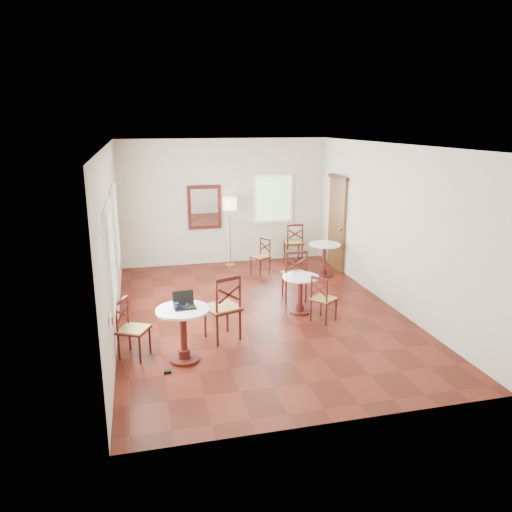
{
  "coord_description": "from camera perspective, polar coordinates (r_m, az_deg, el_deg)",
  "views": [
    {
      "loc": [
        -2.06,
        -8.16,
        3.38
      ],
      "look_at": [
        0.0,
        0.3,
        1.0
      ],
      "focal_mm": 34.63,
      "sensor_mm": 36.0,
      "label": 1
    }
  ],
  "objects": [
    {
      "name": "laptop",
      "position": [
        7.17,
        -8.31,
        -5.44
      ],
      "size": [
        0.32,
        0.28,
        0.22
      ],
      "rotation": [
        0.0,
        0.0,
        0.08
      ],
      "color": "black",
      "rests_on": "cafe_table_near"
    },
    {
      "name": "navy_mug",
      "position": [
        7.09,
        -9.18,
        -5.74
      ],
      "size": [
        0.13,
        0.08,
        0.1
      ],
      "color": "#101935",
      "rests_on": "cafe_table_near"
    },
    {
      "name": "water_glass",
      "position": [
        7.07,
        -7.93,
        -5.79
      ],
      "size": [
        0.06,
        0.06,
        0.09
      ],
      "primitive_type": "cylinder",
      "color": "white",
      "rests_on": "cafe_table_near"
    },
    {
      "name": "chair_near_a",
      "position": [
        7.85,
        -3.83,
        -5.95
      ],
      "size": [
        0.64,
        0.64,
        1.09
      ],
      "rotation": [
        0.0,
        0.0,
        3.48
      ],
      "color": "#411410",
      "rests_on": "ground"
    },
    {
      "name": "room_shell",
      "position": [
        8.79,
        -0.34,
        5.53
      ],
      "size": [
        5.02,
        7.02,
        3.01
      ],
      "color": "beige",
      "rests_on": "ground"
    },
    {
      "name": "chair_back_a",
      "position": [
        12.26,
        4.36,
        1.6
      ],
      "size": [
        0.49,
        0.49,
        0.98
      ],
      "rotation": [
        0.0,
        0.0,
        3.05
      ],
      "color": "#411410",
      "rests_on": "ground"
    },
    {
      "name": "mouse",
      "position": [
        7.15,
        -8.1,
        -5.8
      ],
      "size": [
        0.1,
        0.07,
        0.04
      ],
      "primitive_type": "ellipsoid",
      "rotation": [
        0.0,
        0.0,
        0.09
      ],
      "color": "black",
      "rests_on": "cafe_table_near"
    },
    {
      "name": "power_adapter",
      "position": [
        7.14,
        -10.2,
        -13.03
      ],
      "size": [
        0.1,
        0.06,
        0.04
      ],
      "primitive_type": "cube",
      "color": "black",
      "rests_on": "ground"
    },
    {
      "name": "chair_mid_a",
      "position": [
        9.58,
        4.48,
        -2.17
      ],
      "size": [
        0.53,
        0.53,
        1.03
      ],
      "rotation": [
        0.0,
        0.0,
        3.02
      ],
      "color": "#411410",
      "rests_on": "ground"
    },
    {
      "name": "cafe_table_near",
      "position": [
        7.24,
        -8.39,
        -8.31
      ],
      "size": [
        0.76,
        0.76,
        0.81
      ],
      "color": "#411410",
      "rests_on": "ground"
    },
    {
      "name": "ground",
      "position": [
        9.07,
        0.45,
        -6.6
      ],
      "size": [
        7.0,
        7.0,
        0.0
      ],
      "primitive_type": "plane",
      "color": "#51170D",
      "rests_on": "ground"
    },
    {
      "name": "cafe_table_back",
      "position": [
        11.17,
        7.9,
        -0.01
      ],
      "size": [
        0.71,
        0.71,
        0.75
      ],
      "color": "#411410",
      "rests_on": "ground"
    },
    {
      "name": "chair_mid_b",
      "position": [
        8.64,
        7.75,
        -4.92
      ],
      "size": [
        0.54,
        0.54,
        0.83
      ],
      "rotation": [
        0.0,
        0.0,
        2.19
      ],
      "color": "#411410",
      "rests_on": "ground"
    },
    {
      "name": "cafe_table_mid",
      "position": [
        8.98,
        5.13,
        -3.97
      ],
      "size": [
        0.65,
        0.65,
        0.69
      ],
      "color": "#411410",
      "rests_on": "ground"
    },
    {
      "name": "chair_near_b",
      "position": [
        7.54,
        -14.13,
        -8.15
      ],
      "size": [
        0.55,
        0.55,
        0.88
      ],
      "rotation": [
        0.0,
        0.0,
        1.1
      ],
      "color": "#411410",
      "rests_on": "ground"
    },
    {
      "name": "chair_back_b",
      "position": [
        11.27,
        0.58,
        -0.02
      ],
      "size": [
        0.51,
        0.51,
        0.81
      ],
      "rotation": [
        0.0,
        0.0,
        -1.05
      ],
      "color": "#411410",
      "rests_on": "ground"
    },
    {
      "name": "floor_lamp",
      "position": [
        11.67,
        -3.05,
        5.52
      ],
      "size": [
        0.32,
        0.32,
        1.66
      ],
      "color": "#BF8C3F",
      "rests_on": "ground"
    }
  ]
}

